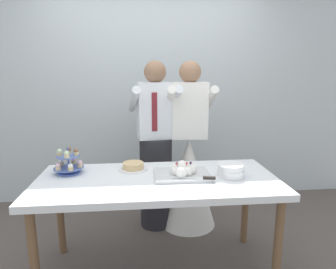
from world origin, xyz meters
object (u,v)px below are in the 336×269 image
at_px(main_cake_tray, 182,171).
at_px(plate_stack, 231,170).
at_px(cupcake_stand, 69,163).
at_px(round_cake, 133,166).
at_px(person_groom, 156,155).
at_px(dessert_table, 158,187).
at_px(person_bride, 189,170).

bearing_deg(main_cake_tray, plate_stack, -5.57).
bearing_deg(cupcake_stand, plate_stack, -8.84).
bearing_deg(round_cake, main_cake_tray, -27.90).
bearing_deg(cupcake_stand, round_cake, 4.70).
xyz_separation_m(main_cake_tray, person_groom, (-0.16, 0.71, -0.07)).
bearing_deg(cupcake_stand, dessert_table, -14.44).
relative_size(dessert_table, main_cake_tray, 4.15).
relative_size(person_groom, person_bride, 1.00).
relative_size(round_cake, person_groom, 0.14).
height_order(dessert_table, person_bride, person_bride).
xyz_separation_m(dessert_table, person_groom, (0.03, 0.72, 0.05)).
distance_m(main_cake_tray, person_bride, 0.75).
height_order(main_cake_tray, person_bride, person_bride).
bearing_deg(round_cake, dessert_table, -49.73).
xyz_separation_m(main_cake_tray, person_bride, (0.17, 0.69, -0.23)).
xyz_separation_m(dessert_table, cupcake_stand, (-0.68, 0.18, 0.16)).
xyz_separation_m(person_groom, person_bride, (0.33, -0.01, -0.16)).
relative_size(dessert_table, person_groom, 1.08).
xyz_separation_m(cupcake_stand, person_bride, (1.04, 0.54, -0.28)).
bearing_deg(round_cake, person_groom, 67.41).
bearing_deg(person_bride, dessert_table, -116.71).
xyz_separation_m(cupcake_stand, round_cake, (0.50, 0.04, -0.06)).
xyz_separation_m(cupcake_stand, person_groom, (0.71, 0.55, -0.11)).
relative_size(main_cake_tray, person_bride, 0.26).
xyz_separation_m(plate_stack, round_cake, (-0.74, 0.23, -0.02)).
distance_m(dessert_table, cupcake_stand, 0.72).
relative_size(cupcake_stand, plate_stack, 1.12).
xyz_separation_m(dessert_table, main_cake_tray, (0.19, 0.02, 0.11)).
bearing_deg(cupcake_stand, main_cake_tray, -10.20).
height_order(cupcake_stand, person_bride, person_bride).
bearing_deg(person_groom, round_cake, -112.59).
height_order(round_cake, person_bride, person_bride).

